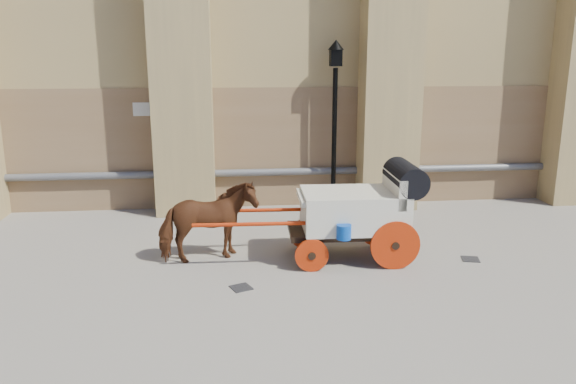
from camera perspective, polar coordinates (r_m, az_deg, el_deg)
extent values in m
plane|color=slate|center=(10.63, -6.09, -7.19)|extent=(90.00, 90.00, 0.00)
cube|color=brown|center=(14.39, 1.74, 4.67)|extent=(44.00, 0.35, 3.00)
cylinder|color=#59595B|center=(14.24, 1.86, 2.11)|extent=(42.00, 0.18, 0.18)
cube|color=beige|center=(14.11, -14.62, 8.14)|extent=(0.42, 0.04, 0.32)
imported|color=#582B1A|center=(10.56, -8.15, -3.07)|extent=(1.94, 1.28, 1.51)
cube|color=black|center=(10.70, 6.09, -3.89)|extent=(2.25, 1.08, 0.12)
cube|color=beige|center=(10.60, 6.68, -1.80)|extent=(1.95, 1.32, 0.71)
cube|color=beige|center=(10.67, 10.73, 0.39)|extent=(0.19, 1.26, 0.55)
cube|color=beige|center=(10.41, 2.08, -0.57)|extent=(0.39, 1.12, 0.10)
cylinder|color=black|center=(10.68, 11.82, 1.46)|extent=(0.60, 1.28, 0.56)
cylinder|color=#AD2507|center=(10.32, 10.84, -5.34)|extent=(0.91, 0.09, 0.91)
cylinder|color=#AD2507|center=(11.47, 9.25, -3.30)|extent=(0.91, 0.09, 0.91)
cylinder|color=#AD2507|center=(10.09, 2.43, -6.45)|extent=(0.61, 0.08, 0.60)
cylinder|color=#AD2507|center=(11.26, 1.69, -4.25)|extent=(0.61, 0.08, 0.60)
cylinder|color=#AD2507|center=(10.01, -2.83, -3.27)|extent=(2.42, 0.15, 0.07)
cylinder|color=#AD2507|center=(10.88, -2.95, -1.86)|extent=(2.42, 0.15, 0.07)
cylinder|color=#0843AC|center=(9.95, 5.69, -4.06)|extent=(0.26, 0.26, 0.26)
cylinder|color=black|center=(13.83, 4.71, 5.25)|extent=(0.12, 0.12, 3.47)
cone|color=black|center=(14.15, 4.58, -1.02)|extent=(0.35, 0.35, 0.35)
cube|color=black|center=(13.68, 4.88, 13.47)|extent=(0.27, 0.27, 0.41)
cone|color=black|center=(13.68, 4.90, 14.68)|extent=(0.39, 0.39, 0.23)
cube|color=black|center=(9.54, -4.78, -9.66)|extent=(0.42, 0.42, 0.01)
cube|color=black|center=(11.29, 18.04, -6.50)|extent=(0.39, 0.39, 0.01)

